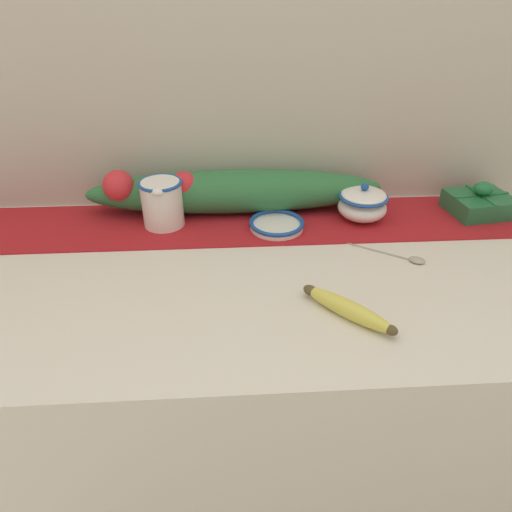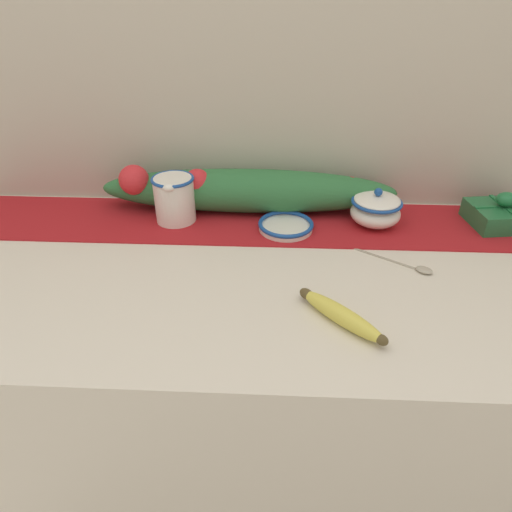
{
  "view_description": "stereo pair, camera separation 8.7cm",
  "coord_description": "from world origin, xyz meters",
  "px_view_note": "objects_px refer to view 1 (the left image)",
  "views": [
    {
      "loc": [
        -0.01,
        -0.81,
        1.47
      ],
      "look_at": [
        0.03,
        -0.03,
        0.98
      ],
      "focal_mm": 32.0,
      "sensor_mm": 36.0,
      "label": 1
    },
    {
      "loc": [
        0.07,
        -0.81,
        1.47
      ],
      "look_at": [
        0.03,
        -0.03,
        0.98
      ],
      "focal_mm": 32.0,
      "sensor_mm": 36.0,
      "label": 2
    }
  ],
  "objects_px": {
    "cream_pitcher": "(162,202)",
    "gift_box": "(479,203)",
    "small_dish": "(277,224)",
    "banana": "(348,309)",
    "sugar_bowl": "(363,204)",
    "spoon": "(409,258)"
  },
  "relations": [
    {
      "from": "cream_pitcher",
      "to": "gift_box",
      "type": "height_order",
      "value": "cream_pitcher"
    },
    {
      "from": "cream_pitcher",
      "to": "small_dish",
      "type": "distance_m",
      "value": 0.29
    },
    {
      "from": "cream_pitcher",
      "to": "small_dish",
      "type": "xyz_separation_m",
      "value": [
        0.28,
        -0.04,
        -0.05
      ]
    },
    {
      "from": "cream_pitcher",
      "to": "small_dish",
      "type": "relative_size",
      "value": 0.92
    },
    {
      "from": "spoon",
      "to": "small_dish",
      "type": "bearing_deg",
      "value": -176.82
    },
    {
      "from": "cream_pitcher",
      "to": "small_dish",
      "type": "height_order",
      "value": "cream_pitcher"
    },
    {
      "from": "sugar_bowl",
      "to": "banana",
      "type": "height_order",
      "value": "sugar_bowl"
    },
    {
      "from": "gift_box",
      "to": "banana",
      "type": "bearing_deg",
      "value": -138.03
    },
    {
      "from": "sugar_bowl",
      "to": "small_dish",
      "type": "height_order",
      "value": "sugar_bowl"
    },
    {
      "from": "sugar_bowl",
      "to": "gift_box",
      "type": "bearing_deg",
      "value": 2.95
    },
    {
      "from": "small_dish",
      "to": "sugar_bowl",
      "type": "bearing_deg",
      "value": 9.53
    },
    {
      "from": "cream_pitcher",
      "to": "gift_box",
      "type": "bearing_deg",
      "value": 1.04
    },
    {
      "from": "small_dish",
      "to": "gift_box",
      "type": "distance_m",
      "value": 0.54
    },
    {
      "from": "small_dish",
      "to": "banana",
      "type": "bearing_deg",
      "value": -74.17
    },
    {
      "from": "cream_pitcher",
      "to": "spoon",
      "type": "relative_size",
      "value": 0.76
    },
    {
      "from": "sugar_bowl",
      "to": "spoon",
      "type": "height_order",
      "value": "sugar_bowl"
    },
    {
      "from": "cream_pitcher",
      "to": "spoon",
      "type": "bearing_deg",
      "value": -19.63
    },
    {
      "from": "small_dish",
      "to": "cream_pitcher",
      "type": "bearing_deg",
      "value": 172.12
    },
    {
      "from": "spoon",
      "to": "gift_box",
      "type": "distance_m",
      "value": 0.34
    },
    {
      "from": "sugar_bowl",
      "to": "banana",
      "type": "xyz_separation_m",
      "value": [
        -0.12,
        -0.38,
        -0.03
      ]
    },
    {
      "from": "sugar_bowl",
      "to": "small_dish",
      "type": "bearing_deg",
      "value": -170.47
    },
    {
      "from": "banana",
      "to": "spoon",
      "type": "height_order",
      "value": "banana"
    }
  ]
}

